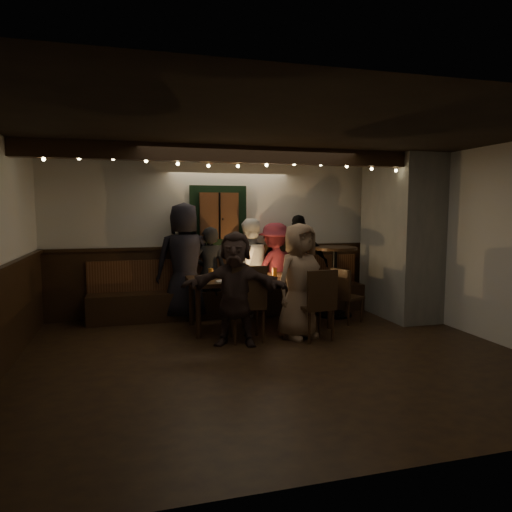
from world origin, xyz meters
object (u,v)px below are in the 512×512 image
object	(u,v)px
high_top	(335,272)
person_e	(299,265)
person_d	(275,268)
dining_table	(259,281)
person_b	(210,273)
chair_near_right	(318,301)
person_g	(299,281)
person_c	(248,268)
person_a	(185,261)
person_f	(235,288)
chair_end	(344,292)
chair_near_left	(248,299)

from	to	relation	value
high_top	person_e	distance (m)	0.60
high_top	person_d	distance (m)	0.99
dining_table	person_b	distance (m)	0.99
chair_near_right	person_d	bearing A→B (deg)	92.09
person_d	person_g	world-z (taller)	person_g
person_d	person_g	xyz separation A→B (m)	(-0.13, -1.47, 0.02)
person_c	person_g	bearing A→B (deg)	85.13
person_a	person_c	size ratio (longest dim) A/B	1.16
dining_table	person_f	world-z (taller)	person_f
person_b	person_f	xyz separation A→B (m)	(0.07, -1.56, -0.00)
person_d	chair_near_right	bearing A→B (deg)	75.37
chair_end	person_b	distance (m)	2.16
person_c	person_e	size ratio (longest dim) A/B	0.97
dining_table	person_b	xyz separation A→B (m)	(-0.61, 0.77, 0.05)
chair_near_right	person_b	xyz separation A→B (m)	(-1.17, 1.70, 0.20)
chair_near_right	person_f	xyz separation A→B (m)	(-1.10, 0.14, 0.20)
chair_near_left	person_g	bearing A→B (deg)	2.73
person_d	person_a	bearing A→B (deg)	-16.66
dining_table	person_b	world-z (taller)	person_b
person_a	person_f	distance (m)	1.64
person_a	person_c	world-z (taller)	person_a
person_f	person_a	bearing A→B (deg)	127.51
person_c	person_g	xyz separation A→B (m)	(0.35, -1.43, -0.02)
person_c	chair_near_right	bearing A→B (deg)	89.36
chair_near_left	person_d	bearing A→B (deg)	60.30
chair_end	person_g	xyz separation A→B (m)	(-0.96, -0.58, 0.31)
high_top	chair_near_right	bearing A→B (deg)	-122.82
chair_near_right	person_e	size ratio (longest dim) A/B	0.58
dining_table	chair_near_right	size ratio (longest dim) A/B	2.18
high_top	person_d	world-z (taller)	person_d
chair_near_right	chair_end	bearing A→B (deg)	46.12
person_b	person_g	distance (m)	1.77
person_a	person_g	size ratio (longest dim) A/B	1.19
person_c	person_b	bearing A→B (deg)	-22.28
dining_table	person_a	size ratio (longest dim) A/B	1.13
chair_end	person_f	distance (m)	2.00
person_a	person_c	distance (m)	1.04
chair_near_right	person_c	bearing A→B (deg)	108.01
chair_end	high_top	distance (m)	0.56
chair_end	person_c	size ratio (longest dim) A/B	0.53
person_a	person_e	bearing A→B (deg)	-179.65
high_top	person_c	bearing A→B (deg)	165.45
dining_table	person_c	xyz separation A→B (m)	(0.02, 0.73, 0.12)
dining_table	chair_end	size ratio (longest dim) A/B	2.48
chair_end	person_a	bearing A→B (deg)	159.14
person_b	person_g	size ratio (longest dim) A/B	0.94
person_a	person_f	world-z (taller)	person_a
chair_near_left	person_a	size ratio (longest dim) A/B	0.55
person_a	person_e	world-z (taller)	person_a
chair_near_right	high_top	bearing A→B (deg)	57.18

